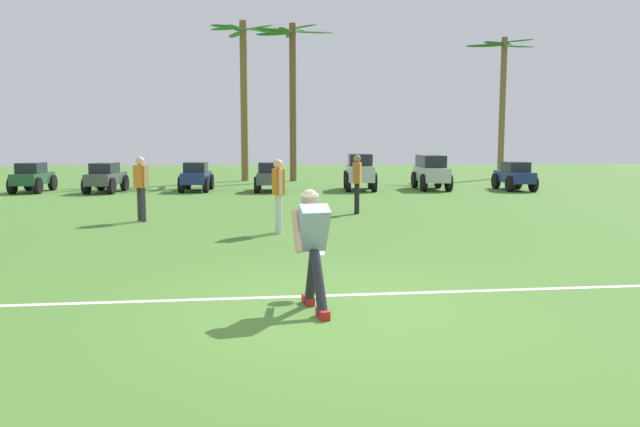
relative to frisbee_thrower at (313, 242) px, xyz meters
The scene contains 17 objects.
ground_plane 0.85m from the frisbee_thrower, 20.74° to the right, with size 80.00×80.00×0.00m, color #4A792F.
field_line_paint 1.03m from the frisbee_thrower, 63.06° to the left, with size 19.36×0.12×0.01m, color white.
frisbee_thrower is the anchor object (origin of this frame).
frisbee_in_flight 0.69m from the frisbee_thrower, 84.63° to the left, with size 0.37×0.37×0.12m.
teammate_near_sideline 5.94m from the frisbee_thrower, 93.70° to the left, with size 0.27×0.50×1.56m.
teammate_midfield 8.83m from the frisbee_thrower, 114.57° to the left, with size 0.39×0.41×1.56m.
teammate_deep 9.35m from the frisbee_thrower, 79.53° to the left, with size 0.28×0.49×1.56m.
parked_car_slot_a 19.25m from the frisbee_thrower, 119.60° to the left, with size 1.10×2.21×1.10m.
parked_car_slot_b 17.74m from the frisbee_thrower, 112.36° to the left, with size 1.22×2.26×1.10m.
parked_car_slot_c 17.19m from the frisbee_thrower, 101.67° to the left, with size 1.12×2.22×1.10m.
parked_car_slot_d 16.54m from the frisbee_thrower, 92.39° to the left, with size 1.12×2.22×1.10m.
parked_car_slot_e 17.04m from the frisbee_thrower, 80.59° to the left, with size 1.30×2.41×1.40m.
parked_car_slot_f 17.81m from the frisbee_thrower, 71.64° to the left, with size 1.18×2.41×1.34m.
parked_car_slot_g 18.57m from the frisbee_thrower, 61.85° to the left, with size 1.08×2.20×1.10m.
palm_tree_far_left 22.88m from the frisbee_thrower, 94.84° to the left, with size 3.59×3.41×7.38m.
palm_tree_left_of_centre 22.51m from the frisbee_thrower, 89.13° to the left, with size 3.69×3.53×7.23m.
palm_tree_right_of_centre 26.12m from the frisbee_thrower, 65.36° to the left, with size 3.40×3.52×6.93m.
Camera 1 is at (-0.70, -7.03, 1.99)m, focal length 35.00 mm.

